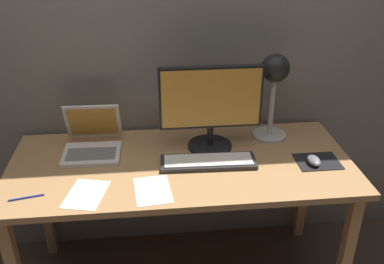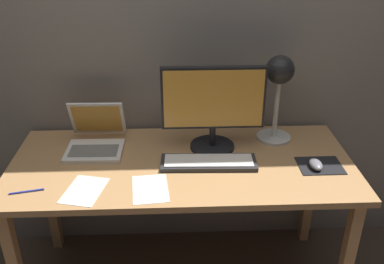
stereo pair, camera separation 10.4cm
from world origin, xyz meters
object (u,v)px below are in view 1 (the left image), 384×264
object	(u,v)px
desk_lamp	(274,80)
mouse	(314,160)
monitor	(211,104)
pen	(26,198)
laptop	(92,138)
keyboard_main	(208,162)

from	to	relation	value
desk_lamp	mouse	distance (m)	0.43
monitor	pen	size ratio (longest dim) A/B	3.50
laptop	mouse	distance (m)	1.06
desk_lamp	mouse	bearing A→B (deg)	-66.02
monitor	pen	bearing A→B (deg)	-156.69
desk_lamp	mouse	size ratio (longest dim) A/B	4.59
desk_lamp	pen	xyz separation A→B (m)	(-1.13, -0.43, -0.31)
monitor	keyboard_main	bearing A→B (deg)	-100.63
monitor	laptop	distance (m)	0.60
monitor	mouse	world-z (taller)	monitor
monitor	laptop	xyz separation A→B (m)	(-0.57, 0.04, -0.17)
laptop	mouse	xyz separation A→B (m)	(1.03, -0.25, -0.04)
pen	desk_lamp	bearing A→B (deg)	20.85
pen	keyboard_main	bearing A→B (deg)	13.62
keyboard_main	mouse	distance (m)	0.49
keyboard_main	desk_lamp	distance (m)	0.52
laptop	pen	distance (m)	0.45
keyboard_main	desk_lamp	size ratio (longest dim) A/B	1.01
monitor	keyboard_main	xyz separation A→B (m)	(-0.03, -0.16, -0.22)
monitor	mouse	distance (m)	0.54
keyboard_main	desk_lamp	xyz separation A→B (m)	(0.35, 0.24, 0.30)
laptop	desk_lamp	xyz separation A→B (m)	(0.90, 0.04, 0.25)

